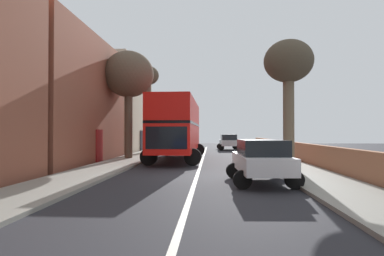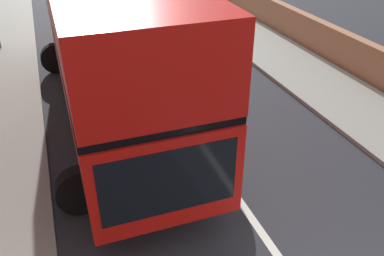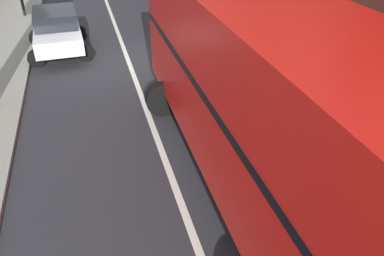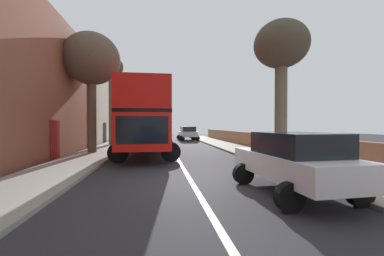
{
  "view_description": "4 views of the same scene",
  "coord_description": "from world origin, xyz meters",
  "px_view_note": "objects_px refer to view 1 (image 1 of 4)",
  "views": [
    {
      "loc": [
        0.63,
        -13.56,
        1.93
      ],
      "look_at": [
        -0.55,
        5.61,
        2.19
      ],
      "focal_mm": 29.44,
      "sensor_mm": 36.0,
      "label": 1
    },
    {
      "loc": [
        -3.07,
        -1.89,
        5.54
      ],
      "look_at": [
        -0.44,
        5.3,
        0.92
      ],
      "focal_mm": 37.81,
      "sensor_mm": 36.0,
      "label": 2
    },
    {
      "loc": [
        1.43,
        14.29,
        5.67
      ],
      "look_at": [
        -0.55,
        7.22,
        1.12
      ],
      "focal_mm": 36.29,
      "sensor_mm": 36.0,
      "label": 3
    },
    {
      "loc": [
        -1.08,
        -7.5,
        1.85
      ],
      "look_at": [
        0.95,
        6.58,
        1.67
      ],
      "focal_mm": 22.3,
      "sensor_mm": 36.0,
      "label": 4
    }
  ],
  "objects_px": {
    "double_decker_bus": "(178,126)",
    "street_tree_left_4": "(129,76)",
    "parked_car_silver_right_2": "(228,141)",
    "street_tree_right_3": "(288,67)",
    "parked_car_white_right_3": "(261,159)",
    "street_tree_left_2": "(148,85)"
  },
  "relations": [
    {
      "from": "parked_car_white_right_3",
      "to": "street_tree_right_3",
      "type": "bearing_deg",
      "value": 65.06
    },
    {
      "from": "parked_car_silver_right_2",
      "to": "street_tree_left_2",
      "type": "bearing_deg",
      "value": -141.43
    },
    {
      "from": "parked_car_white_right_3",
      "to": "parked_car_silver_right_2",
      "type": "bearing_deg",
      "value": 90.0
    },
    {
      "from": "parked_car_silver_right_2",
      "to": "street_tree_right_3",
      "type": "xyz_separation_m",
      "value": [
        2.12,
        -17.98,
        4.36
      ]
    },
    {
      "from": "double_decker_bus",
      "to": "parked_car_white_right_3",
      "type": "height_order",
      "value": "double_decker_bus"
    },
    {
      "from": "double_decker_bus",
      "to": "street_tree_left_4",
      "type": "height_order",
      "value": "street_tree_left_4"
    },
    {
      "from": "double_decker_bus",
      "to": "parked_car_white_right_3",
      "type": "bearing_deg",
      "value": -66.75
    },
    {
      "from": "parked_car_silver_right_2",
      "to": "street_tree_left_4",
      "type": "relative_size",
      "value": 0.53
    },
    {
      "from": "parked_car_white_right_3",
      "to": "double_decker_bus",
      "type": "bearing_deg",
      "value": 113.25
    },
    {
      "from": "street_tree_left_2",
      "to": "parked_car_white_right_3",
      "type": "bearing_deg",
      "value": -65.01
    },
    {
      "from": "parked_car_white_right_3",
      "to": "street_tree_right_3",
      "type": "relative_size",
      "value": 0.61
    },
    {
      "from": "parked_car_silver_right_2",
      "to": "parked_car_white_right_3",
      "type": "bearing_deg",
      "value": -90.0
    },
    {
      "from": "double_decker_bus",
      "to": "street_tree_left_2",
      "type": "height_order",
      "value": "street_tree_left_2"
    },
    {
      "from": "parked_car_silver_right_2",
      "to": "street_tree_right_3",
      "type": "height_order",
      "value": "street_tree_right_3"
    },
    {
      "from": "parked_car_silver_right_2",
      "to": "street_tree_left_4",
      "type": "xyz_separation_m",
      "value": [
        -7.72,
        -12.52,
        4.99
      ]
    },
    {
      "from": "parked_car_white_right_3",
      "to": "street_tree_left_2",
      "type": "relative_size",
      "value": 0.51
    },
    {
      "from": "street_tree_left_2",
      "to": "street_tree_right_3",
      "type": "xyz_separation_m",
      "value": [
        9.78,
        -11.87,
        -0.91
      ]
    },
    {
      "from": "street_tree_left_2",
      "to": "street_tree_right_3",
      "type": "bearing_deg",
      "value": -50.51
    },
    {
      "from": "street_tree_right_3",
      "to": "street_tree_left_4",
      "type": "height_order",
      "value": "street_tree_left_4"
    },
    {
      "from": "parked_car_silver_right_2",
      "to": "street_tree_left_2",
      "type": "relative_size",
      "value": 0.51
    },
    {
      "from": "street_tree_left_2",
      "to": "street_tree_left_4",
      "type": "relative_size",
      "value": 1.04
    },
    {
      "from": "parked_car_silver_right_2",
      "to": "parked_car_white_right_3",
      "type": "distance_m",
      "value": 22.54
    }
  ]
}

